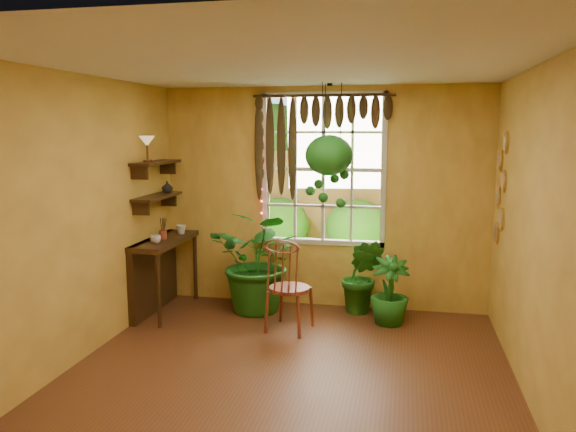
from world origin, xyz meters
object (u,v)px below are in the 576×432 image
windsor_chair (288,300)px  potted_plant_mid (362,276)px  hanging_basket (329,159)px  potted_plant_left (261,261)px  counter_ledge (157,266)px

windsor_chair → potted_plant_mid: bearing=57.9°
windsor_chair → hanging_basket: size_ratio=0.85×
potted_plant_left → windsor_chair: bearing=-51.3°
hanging_basket → windsor_chair: bearing=-119.2°
counter_ledge → potted_plant_left: size_ratio=0.96×
potted_plant_mid → hanging_basket: hanging_basket is taller
windsor_chair → counter_ledge: bearing=-179.6°
potted_plant_mid → counter_ledge: bearing=-170.1°
windsor_chair → potted_plant_left: (-0.46, 0.57, 0.28)m
counter_ledge → hanging_basket: bearing=7.7°
potted_plant_left → potted_plant_mid: (1.20, 0.19, -0.17)m
counter_ledge → potted_plant_left: 1.25m
counter_ledge → potted_plant_mid: potted_plant_mid is taller
windsor_chair → potted_plant_left: 0.79m
counter_ledge → potted_plant_mid: bearing=9.9°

